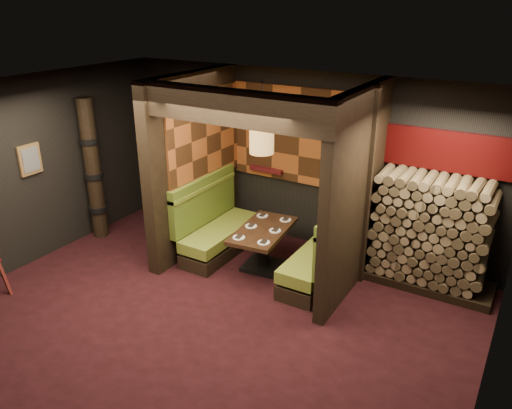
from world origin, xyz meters
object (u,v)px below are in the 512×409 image
object	(u,v)px
booth_bench_left	(216,229)
pendant_lamp	(262,137)
firewood_stack	(436,234)
dining_table	(263,243)
booth_bench_right	(324,257)
totem_column	(93,171)

from	to	relation	value
booth_bench_left	pendant_lamp	xyz separation A→B (m)	(0.93, -0.14, 1.67)
booth_bench_left	firewood_stack	bearing A→B (deg)	12.17
booth_bench_left	pendant_lamp	size ratio (longest dim) A/B	1.59
dining_table	pendant_lamp	size ratio (longest dim) A/B	1.31
pendant_lamp	firewood_stack	xyz separation A→B (m)	(2.32, 0.84, -1.25)
booth_bench_left	dining_table	xyz separation A→B (m)	(0.93, -0.09, 0.02)
booth_bench_right	dining_table	bearing A→B (deg)	-174.87
dining_table	firewood_stack	size ratio (longest dim) A/B	0.76
booth_bench_right	firewood_stack	distance (m)	1.58
dining_table	firewood_stack	bearing A→B (deg)	18.73
pendant_lamp	totem_column	distance (m)	3.17
booth_bench_right	dining_table	world-z (taller)	booth_bench_right
booth_bench_left	booth_bench_right	xyz separation A→B (m)	(1.89, 0.00, 0.00)
dining_table	totem_column	world-z (taller)	totem_column
booth_bench_left	dining_table	bearing A→B (deg)	-5.36
totem_column	firewood_stack	size ratio (longest dim) A/B	1.39
dining_table	booth_bench_right	bearing A→B (deg)	5.13
booth_bench_left	dining_table	size ratio (longest dim) A/B	1.22
dining_table	totem_column	size ratio (longest dim) A/B	0.55
booth_bench_right	totem_column	size ratio (longest dim) A/B	0.67
pendant_lamp	booth_bench_left	bearing A→B (deg)	171.59
pendant_lamp	firewood_stack	world-z (taller)	pendant_lamp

